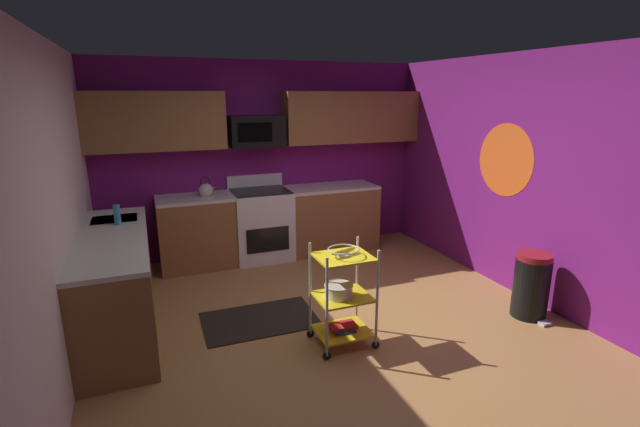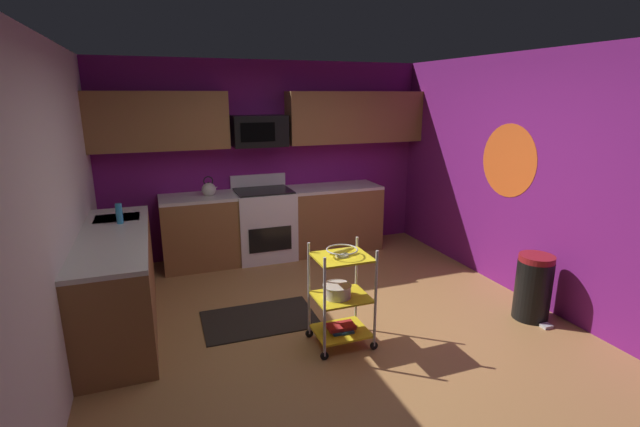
{
  "view_description": "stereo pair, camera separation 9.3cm",
  "coord_description": "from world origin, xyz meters",
  "px_view_note": "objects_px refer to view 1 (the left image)",
  "views": [
    {
      "loc": [
        -1.58,
        -3.6,
        2.17
      ],
      "look_at": [
        -0.03,
        0.31,
        1.05
      ],
      "focal_mm": 25.32,
      "sensor_mm": 36.0,
      "label": 1
    },
    {
      "loc": [
        -1.49,
        -3.63,
        2.17
      ],
      "look_at": [
        -0.03,
        0.31,
        1.05
      ],
      "focal_mm": 25.32,
      "sensor_mm": 36.0,
      "label": 2
    }
  ],
  "objects_px": {
    "book_stack": "(342,327)",
    "kettle": "(206,190)",
    "fruit_bowl": "(343,251)",
    "dish_soap_bottle": "(117,215)",
    "oven_range": "(261,224)",
    "trash_can": "(531,285)",
    "microwave": "(256,131)",
    "rolling_cart": "(343,297)",
    "mixing_bowl_large": "(339,290)"
  },
  "relations": [
    {
      "from": "book_stack",
      "to": "kettle",
      "type": "bearing_deg",
      "value": 108.58
    },
    {
      "from": "fruit_bowl",
      "to": "book_stack",
      "type": "relative_size",
      "value": 1.09
    },
    {
      "from": "dish_soap_bottle",
      "to": "book_stack",
      "type": "bearing_deg",
      "value": -38.05
    },
    {
      "from": "oven_range",
      "to": "trash_can",
      "type": "height_order",
      "value": "oven_range"
    },
    {
      "from": "microwave",
      "to": "trash_can",
      "type": "distance_m",
      "value": 3.69
    },
    {
      "from": "microwave",
      "to": "rolling_cart",
      "type": "distance_m",
      "value": 2.81
    },
    {
      "from": "book_stack",
      "to": "dish_soap_bottle",
      "type": "distance_m",
      "value": 2.44
    },
    {
      "from": "dish_soap_bottle",
      "to": "mixing_bowl_large",
      "type": "bearing_deg",
      "value": -38.7
    },
    {
      "from": "microwave",
      "to": "rolling_cart",
      "type": "bearing_deg",
      "value": -87.5
    },
    {
      "from": "microwave",
      "to": "kettle",
      "type": "height_order",
      "value": "microwave"
    },
    {
      "from": "microwave",
      "to": "kettle",
      "type": "bearing_deg",
      "value": -171.17
    },
    {
      "from": "kettle",
      "to": "trash_can",
      "type": "bearing_deg",
      "value": -43.51
    },
    {
      "from": "microwave",
      "to": "mixing_bowl_large",
      "type": "distance_m",
      "value": 2.78
    },
    {
      "from": "fruit_bowl",
      "to": "trash_can",
      "type": "height_order",
      "value": "fruit_bowl"
    },
    {
      "from": "trash_can",
      "to": "dish_soap_bottle",
      "type": "bearing_deg",
      "value": 156.55
    },
    {
      "from": "mixing_bowl_large",
      "to": "fruit_bowl",
      "type": "bearing_deg",
      "value": 0.0
    },
    {
      "from": "mixing_bowl_large",
      "to": "book_stack",
      "type": "height_order",
      "value": "mixing_bowl_large"
    },
    {
      "from": "dish_soap_bottle",
      "to": "trash_can",
      "type": "height_order",
      "value": "dish_soap_bottle"
    },
    {
      "from": "dish_soap_bottle",
      "to": "trash_can",
      "type": "bearing_deg",
      "value": -23.45
    },
    {
      "from": "rolling_cart",
      "to": "book_stack",
      "type": "distance_m",
      "value": 0.3
    },
    {
      "from": "rolling_cart",
      "to": "trash_can",
      "type": "relative_size",
      "value": 1.39
    },
    {
      "from": "mixing_bowl_large",
      "to": "book_stack",
      "type": "xyz_separation_m",
      "value": [
        0.04,
        -0.0,
        -0.36
      ]
    },
    {
      "from": "trash_can",
      "to": "mixing_bowl_large",
      "type": "bearing_deg",
      "value": 173.7
    },
    {
      "from": "fruit_bowl",
      "to": "mixing_bowl_large",
      "type": "xyz_separation_m",
      "value": [
        -0.04,
        0.0,
        -0.36
      ]
    },
    {
      "from": "oven_range",
      "to": "mixing_bowl_large",
      "type": "relative_size",
      "value": 4.37
    },
    {
      "from": "kettle",
      "to": "trash_can",
      "type": "relative_size",
      "value": 0.4
    },
    {
      "from": "rolling_cart",
      "to": "fruit_bowl",
      "type": "bearing_deg",
      "value": 90.0
    },
    {
      "from": "mixing_bowl_large",
      "to": "oven_range",
      "type": "bearing_deg",
      "value": 91.62
    },
    {
      "from": "oven_range",
      "to": "kettle",
      "type": "bearing_deg",
      "value": -179.68
    },
    {
      "from": "microwave",
      "to": "book_stack",
      "type": "xyz_separation_m",
      "value": [
        0.11,
        -2.51,
        -1.54
      ]
    },
    {
      "from": "fruit_bowl",
      "to": "dish_soap_bottle",
      "type": "height_order",
      "value": "dish_soap_bottle"
    },
    {
      "from": "oven_range",
      "to": "rolling_cart",
      "type": "height_order",
      "value": "oven_range"
    },
    {
      "from": "microwave",
      "to": "trash_can",
      "type": "relative_size",
      "value": 1.06
    },
    {
      "from": "trash_can",
      "to": "book_stack",
      "type": "bearing_deg",
      "value": 173.57
    },
    {
      "from": "dish_soap_bottle",
      "to": "rolling_cart",
      "type": "bearing_deg",
      "value": -38.05
    },
    {
      "from": "oven_range",
      "to": "book_stack",
      "type": "bearing_deg",
      "value": -87.4
    },
    {
      "from": "book_stack",
      "to": "microwave",
      "type": "bearing_deg",
      "value": 92.5
    },
    {
      "from": "mixing_bowl_large",
      "to": "kettle",
      "type": "height_order",
      "value": "kettle"
    },
    {
      "from": "microwave",
      "to": "kettle",
      "type": "relative_size",
      "value": 2.65
    },
    {
      "from": "oven_range",
      "to": "microwave",
      "type": "distance_m",
      "value": 1.23
    },
    {
      "from": "dish_soap_bottle",
      "to": "microwave",
      "type": "bearing_deg",
      "value": 33.18
    },
    {
      "from": "rolling_cart",
      "to": "mixing_bowl_large",
      "type": "xyz_separation_m",
      "value": [
        -0.04,
        0.0,
        0.07
      ]
    },
    {
      "from": "trash_can",
      "to": "oven_range",
      "type": "bearing_deg",
      "value": 128.16
    },
    {
      "from": "fruit_bowl",
      "to": "dish_soap_bottle",
      "type": "bearing_deg",
      "value": 141.95
    },
    {
      "from": "mixing_bowl_large",
      "to": "dish_soap_bottle",
      "type": "relative_size",
      "value": 1.26
    },
    {
      "from": "mixing_bowl_large",
      "to": "kettle",
      "type": "bearing_deg",
      "value": 107.7
    },
    {
      "from": "dish_soap_bottle",
      "to": "trash_can",
      "type": "relative_size",
      "value": 0.3
    },
    {
      "from": "fruit_bowl",
      "to": "kettle",
      "type": "relative_size",
      "value": 1.03
    },
    {
      "from": "microwave",
      "to": "fruit_bowl",
      "type": "relative_size",
      "value": 2.57
    },
    {
      "from": "book_stack",
      "to": "kettle",
      "type": "distance_m",
      "value": 2.67
    }
  ]
}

